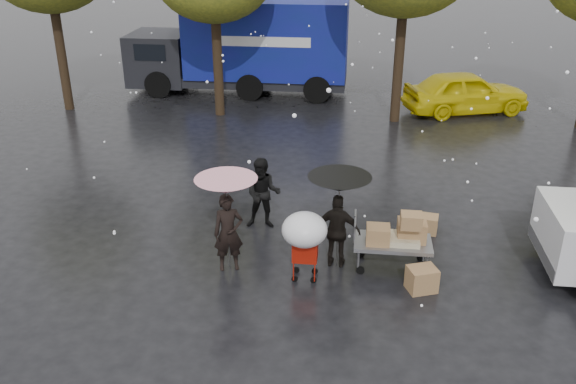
# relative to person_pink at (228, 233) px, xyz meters

# --- Properties ---
(ground) EXTENTS (90.00, 90.00, 0.00)m
(ground) POSITION_rel_person_pink_xyz_m (1.10, -0.13, -0.79)
(ground) COLOR black
(ground) RESTS_ON ground
(person_pink) EXTENTS (0.67, 0.54, 1.58)m
(person_pink) POSITION_rel_person_pink_xyz_m (0.00, 0.00, 0.00)
(person_pink) COLOR black
(person_pink) RESTS_ON ground
(person_middle) EXTENTS (0.82, 0.66, 1.62)m
(person_middle) POSITION_rel_person_pink_xyz_m (0.39, 1.81, 0.02)
(person_middle) COLOR black
(person_middle) RESTS_ON ground
(person_black) EXTENTS (0.93, 0.46, 1.53)m
(person_black) POSITION_rel_person_pink_xyz_m (2.09, 0.37, -0.03)
(person_black) COLOR black
(person_black) RESTS_ON ground
(umbrella_pink) EXTENTS (1.18, 1.18, 1.93)m
(umbrella_pink) POSITION_rel_person_pink_xyz_m (0.00, 0.00, 0.99)
(umbrella_pink) COLOR #4C4C4C
(umbrella_pink) RESTS_ON ground
(umbrella_black) EXTENTS (1.21, 1.21, 1.92)m
(umbrella_black) POSITION_rel_person_pink_xyz_m (2.09, 0.37, 0.98)
(umbrella_black) COLOR #4C4C4C
(umbrella_black) RESTS_ON ground
(vendor_cart) EXTENTS (1.52, 0.80, 1.27)m
(vendor_cart) POSITION_rel_person_pink_xyz_m (3.25, 0.41, -0.07)
(vendor_cart) COLOR slate
(vendor_cart) RESTS_ON ground
(shopping_cart) EXTENTS (0.84, 0.84, 1.46)m
(shopping_cart) POSITION_rel_person_pink_xyz_m (1.50, -0.33, 0.27)
(shopping_cart) COLOR #B0170A
(shopping_cart) RESTS_ON ground
(blue_truck) EXTENTS (8.30, 2.60, 3.50)m
(blue_truck) POSITION_rel_person_pink_xyz_m (-2.00, 12.83, 0.97)
(blue_truck) COLOR navy
(blue_truck) RESTS_ON ground
(box_ground_near) EXTENTS (0.63, 0.57, 0.46)m
(box_ground_near) POSITION_rel_person_pink_xyz_m (3.69, -0.33, -0.56)
(box_ground_near) COLOR #945F40
(box_ground_near) RESTS_ON ground
(box_ground_far) EXTENTS (0.55, 0.46, 0.38)m
(box_ground_far) POSITION_rel_person_pink_xyz_m (3.97, 2.00, -0.60)
(box_ground_far) COLOR #945F40
(box_ground_far) RESTS_ON ground
(yellow_taxi) EXTENTS (4.61, 2.96, 1.46)m
(yellow_taxi) POSITION_rel_person_pink_xyz_m (6.05, 11.09, -0.06)
(yellow_taxi) COLOR yellow
(yellow_taxi) RESTS_ON ground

